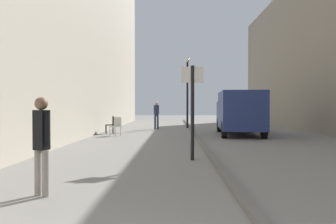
{
  "coord_description": "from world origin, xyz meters",
  "views": [
    {
      "loc": [
        0.51,
        -1.42,
        1.48
      ],
      "look_at": [
        0.29,
        10.05,
        1.28
      ],
      "focal_mm": 34.21,
      "sensor_mm": 36.0,
      "label": 1
    }
  ],
  "objects_px": {
    "pedestrian_mid_block": "(42,139)",
    "street_sign_post": "(192,104)",
    "lamp_post": "(187,88)",
    "cafe_chair_near_window": "(116,125)",
    "pedestrian_main_foreground": "(156,113)",
    "delivery_van": "(239,112)",
    "cafe_chair_by_doorway": "(111,124)"
  },
  "relations": [
    {
      "from": "pedestrian_mid_block",
      "to": "street_sign_post",
      "type": "bearing_deg",
      "value": 75.86
    },
    {
      "from": "lamp_post",
      "to": "cafe_chair_near_window",
      "type": "distance_m",
      "value": 7.36
    },
    {
      "from": "pedestrian_main_foreground",
      "to": "street_sign_post",
      "type": "height_order",
      "value": "street_sign_post"
    },
    {
      "from": "pedestrian_main_foreground",
      "to": "lamp_post",
      "type": "relative_size",
      "value": 0.38
    },
    {
      "from": "pedestrian_main_foreground",
      "to": "delivery_van",
      "type": "height_order",
      "value": "delivery_van"
    },
    {
      "from": "pedestrian_main_foreground",
      "to": "pedestrian_mid_block",
      "type": "xyz_separation_m",
      "value": [
        -1.03,
        -15.52,
        -0.09
      ]
    },
    {
      "from": "pedestrian_mid_block",
      "to": "street_sign_post",
      "type": "distance_m",
      "value": 4.52
    },
    {
      "from": "cafe_chair_by_doorway",
      "to": "pedestrian_mid_block",
      "type": "bearing_deg",
      "value": 167.19
    },
    {
      "from": "lamp_post",
      "to": "pedestrian_mid_block",
      "type": "bearing_deg",
      "value": -100.51
    },
    {
      "from": "pedestrian_mid_block",
      "to": "delivery_van",
      "type": "distance_m",
      "value": 12.69
    },
    {
      "from": "cafe_chair_near_window",
      "to": "cafe_chair_by_doorway",
      "type": "height_order",
      "value": "same"
    },
    {
      "from": "street_sign_post",
      "to": "cafe_chair_near_window",
      "type": "distance_m",
      "value": 7.99
    },
    {
      "from": "delivery_van",
      "to": "cafe_chair_near_window",
      "type": "bearing_deg",
      "value": -169.58
    },
    {
      "from": "pedestrian_mid_block",
      "to": "delivery_van",
      "type": "xyz_separation_m",
      "value": [
        5.56,
        11.41,
        0.26
      ]
    },
    {
      "from": "pedestrian_mid_block",
      "to": "street_sign_post",
      "type": "relative_size",
      "value": 0.63
    },
    {
      "from": "pedestrian_mid_block",
      "to": "delivery_van",
      "type": "bearing_deg",
      "value": 86.73
    },
    {
      "from": "pedestrian_main_foreground",
      "to": "delivery_van",
      "type": "xyz_separation_m",
      "value": [
        4.53,
        -4.12,
        0.17
      ]
    },
    {
      "from": "delivery_van",
      "to": "cafe_chair_by_doorway",
      "type": "relative_size",
      "value": 5.64
    },
    {
      "from": "street_sign_post",
      "to": "cafe_chair_by_doorway",
      "type": "bearing_deg",
      "value": -59.69
    },
    {
      "from": "pedestrian_main_foreground",
      "to": "cafe_chair_by_doorway",
      "type": "distance_m",
      "value": 4.16
    },
    {
      "from": "pedestrian_main_foreground",
      "to": "pedestrian_mid_block",
      "type": "bearing_deg",
      "value": -112.09
    },
    {
      "from": "delivery_van",
      "to": "lamp_post",
      "type": "height_order",
      "value": "lamp_post"
    },
    {
      "from": "pedestrian_mid_block",
      "to": "lamp_post",
      "type": "xyz_separation_m",
      "value": [
        3.09,
        16.66,
        1.78
      ]
    },
    {
      "from": "pedestrian_main_foreground",
      "to": "pedestrian_mid_block",
      "type": "relative_size",
      "value": 1.09
    },
    {
      "from": "pedestrian_main_foreground",
      "to": "street_sign_post",
      "type": "bearing_deg",
      "value": -100.38
    },
    {
      "from": "pedestrian_mid_block",
      "to": "street_sign_post",
      "type": "xyz_separation_m",
      "value": [
        2.69,
        3.59,
        0.6
      ]
    },
    {
      "from": "pedestrian_main_foreground",
      "to": "street_sign_post",
      "type": "xyz_separation_m",
      "value": [
        1.66,
        -11.94,
        0.51
      ]
    },
    {
      "from": "lamp_post",
      "to": "street_sign_post",
      "type": "bearing_deg",
      "value": -91.76
    },
    {
      "from": "pedestrian_main_foreground",
      "to": "cafe_chair_by_doorway",
      "type": "xyz_separation_m",
      "value": [
        -2.28,
        -3.44,
        -0.49
      ]
    },
    {
      "from": "cafe_chair_by_doorway",
      "to": "delivery_van",
      "type": "bearing_deg",
      "value": -114.35
    },
    {
      "from": "cafe_chair_near_window",
      "to": "pedestrian_main_foreground",
      "type": "bearing_deg",
      "value": -81.37
    },
    {
      "from": "pedestrian_mid_block",
      "to": "lamp_post",
      "type": "relative_size",
      "value": 0.34
    }
  ]
}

